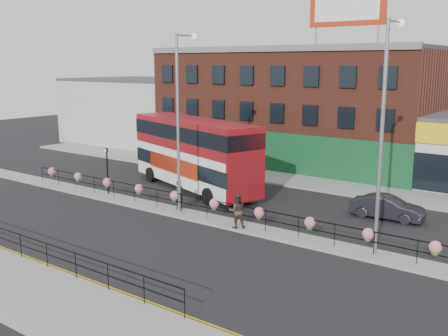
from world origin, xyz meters
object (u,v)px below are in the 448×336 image
Objects in this scene: double_decker_bus at (194,147)px; lamp_column_east at (385,118)px; pedestrian_b at (237,211)px; lamp_column_west at (181,108)px; pedestrian_a at (179,195)px; car at (387,207)px.

double_decker_bus is 16.52m from lamp_column_east.
lamp_column_west reaches higher than pedestrian_b.
lamp_column_west is 12.28m from lamp_column_east.
lamp_column_west is at bearing 179.92° from lamp_column_east.
pedestrian_a is (2.76, -4.76, -2.10)m from double_decker_bus.
lamp_column_west is (0.35, -0.16, 5.38)m from pedestrian_a.
car is 2.22× the size of pedestrian_b.
lamp_column_east reaches higher than lamp_column_west.
double_decker_bus is at bearing 162.23° from lamp_column_east.
lamp_column_east is (1.71, -6.13, 5.87)m from car.
double_decker_bus is 6.68m from lamp_column_west.
pedestrian_b is at bearing -10.82° from lamp_column_west.
lamp_column_west is at bearing 116.48° from car.
lamp_column_west is 0.98× the size of lamp_column_east.
car is at bearing 30.06° from lamp_column_west.
pedestrian_a is at bearing -52.27° from pedestrian_b.
lamp_column_west is (3.11, -4.92, 3.28)m from double_decker_bus.
car is 9.13m from pedestrian_b.
pedestrian_a is 0.92× the size of pedestrian_b.
pedestrian_b is 9.34m from lamp_column_east.
car is 13.48m from lamp_column_west.
pedestrian_a is 5.39m from lamp_column_west.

